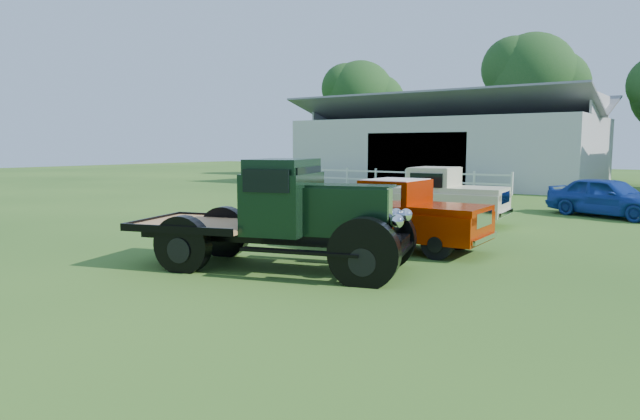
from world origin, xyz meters
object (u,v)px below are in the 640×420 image
Objects in this scene: white_pickup at (432,196)px; misc_car_blue at (608,197)px; red_pickup at (392,213)px; vintage_flatbed at (278,214)px.

white_pickup reaches higher than misc_car_blue.
misc_car_blue is (3.35, 10.00, -0.15)m from red_pickup.
vintage_flatbed reaches higher than white_pickup.
red_pickup is 10.55m from misc_car_blue.
vintage_flatbed is at bearing -92.62° from white_pickup.
white_pickup is at bearing 101.53° from red_pickup.
red_pickup reaches higher than misc_car_blue.
white_pickup reaches higher than red_pickup.
vintage_flatbed reaches higher than red_pickup.
vintage_flatbed is 3.55m from red_pickup.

